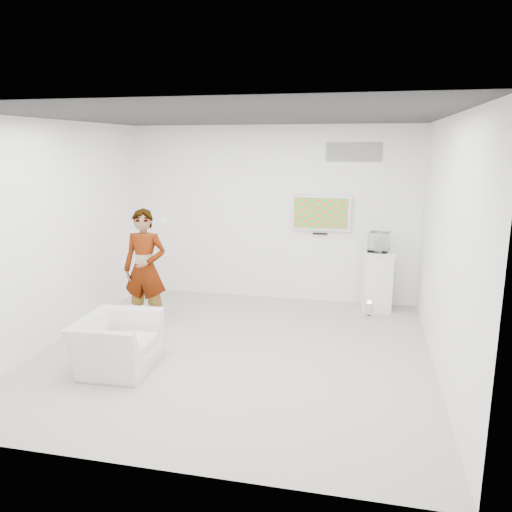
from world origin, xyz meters
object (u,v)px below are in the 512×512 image
person (145,269)px  floor_uplight (369,310)px  tv (321,213)px  pedestal (377,281)px  armchair (117,343)px

person → floor_uplight: (3.25, 1.09, -0.75)m
tv → pedestal: tv is taller
pedestal → floor_uplight: bearing=-104.0°
tv → armchair: bearing=-123.5°
tv → person: size_ratio=0.56×
floor_uplight → person: bearing=-161.5°
tv → pedestal: (0.97, -0.27, -1.06)m
person → floor_uplight: bearing=16.0°
person → pedestal: bearing=21.9°
pedestal → floor_uplight: (-0.11, -0.43, -0.36)m
armchair → floor_uplight: bearing=-51.9°
tv → armchair: tv is taller
tv → armchair: 4.05m
armchair → tv: bearing=-35.5°
tv → person: bearing=-143.1°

